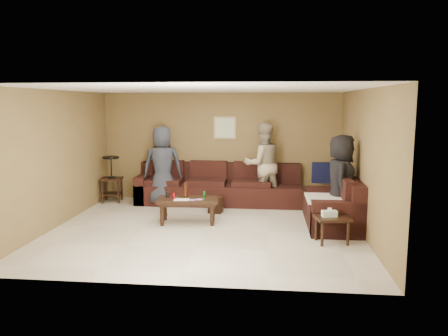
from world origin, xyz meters
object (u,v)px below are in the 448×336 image
object	(u,v)px
waste_bin	(216,205)
side_table_right	(332,220)
coffee_table	(188,202)
person_left	(163,166)
person_right	(341,181)
end_table_left	(112,178)
person_middle	(263,164)
sectional_sofa	(254,195)

from	to	relation	value
waste_bin	side_table_right	bearing A→B (deg)	-40.30
coffee_table	waste_bin	distance (m)	0.98
person_left	person_right	size ratio (longest dim) A/B	1.04
end_table_left	person_middle	bearing A→B (deg)	0.23
coffee_table	waste_bin	xyz separation A→B (m)	(0.43, 0.85, -0.24)
sectional_sofa	waste_bin	distance (m)	0.84
sectional_sofa	person_left	world-z (taller)	person_left
person_right	end_table_left	bearing A→B (deg)	80.38
side_table_right	person_middle	distance (m)	2.88
side_table_right	person_left	world-z (taller)	person_left
person_left	person_right	world-z (taller)	person_left
side_table_right	person_right	size ratio (longest dim) A/B	0.35
sectional_sofa	person_middle	distance (m)	0.80
side_table_right	person_left	xyz separation A→B (m)	(-3.38, 2.38, 0.51)
coffee_table	end_table_left	bearing A→B (deg)	142.19
coffee_table	person_middle	world-z (taller)	person_middle
side_table_right	person_middle	xyz separation A→B (m)	(-1.16, 2.58, 0.54)
sectional_sofa	person_left	xyz separation A→B (m)	(-2.04, 0.30, 0.56)
sectional_sofa	end_table_left	size ratio (longest dim) A/B	4.41
end_table_left	waste_bin	size ratio (longest dim) A/B	3.16
coffee_table	side_table_right	size ratio (longest dim) A/B	1.98
end_table_left	person_left	world-z (taller)	person_left
sectional_sofa	side_table_right	xyz separation A→B (m)	(1.34, -2.08, 0.06)
side_table_right	person_right	bearing A→B (deg)	74.06
coffee_table	sectional_sofa	bearing A→B (deg)	42.85
person_left	side_table_right	bearing A→B (deg)	132.21
waste_bin	person_right	bearing A→B (deg)	-18.86
side_table_right	person_left	distance (m)	4.16
waste_bin	person_left	size ratio (longest dim) A/B	0.19
end_table_left	person_right	size ratio (longest dim) A/B	0.62
waste_bin	person_right	world-z (taller)	person_right
end_table_left	person_right	bearing A→B (deg)	-17.89
sectional_sofa	side_table_right	world-z (taller)	sectional_sofa
sectional_sofa	coffee_table	world-z (taller)	sectional_sofa
person_left	end_table_left	bearing A→B (deg)	-21.19
person_left	waste_bin	bearing A→B (deg)	142.65
sectional_sofa	waste_bin	size ratio (longest dim) A/B	13.94
end_table_left	side_table_right	size ratio (longest dim) A/B	1.76
waste_bin	person_right	xyz separation A→B (m)	(2.40, -0.82, 0.69)
person_left	person_right	distance (m)	3.92
person_middle	person_right	bearing A→B (deg)	112.53
sectional_sofa	coffee_table	distance (m)	1.65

